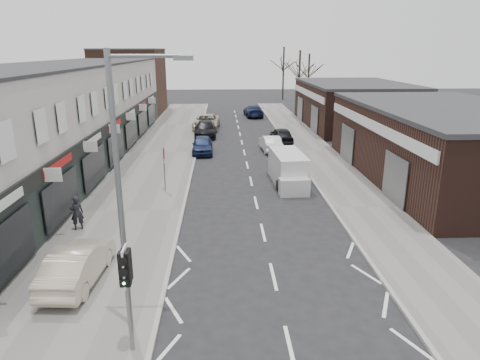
{
  "coord_description": "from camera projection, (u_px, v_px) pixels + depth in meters",
  "views": [
    {
      "loc": [
        -1.87,
        -12.08,
        8.08
      ],
      "look_at": [
        -1.07,
        5.81,
        2.6
      ],
      "focal_mm": 32.0,
      "sensor_mm": 36.0,
      "label": 1
    }
  ],
  "objects": [
    {
      "name": "white_van",
      "position": [
        288.0,
        169.0,
        26.61
      ],
      "size": [
        2.02,
        5.1,
        1.95
      ],
      "rotation": [
        0.0,
        0.0,
        0.06
      ],
      "color": "silver",
      "rests_on": "ground"
    },
    {
      "name": "parked_car_left_a",
      "position": [
        202.0,
        145.0,
        34.56
      ],
      "size": [
        1.72,
        4.1,
        1.38
      ],
      "primitive_type": "imported",
      "rotation": [
        0.0,
        0.0,
        0.02
      ],
      "color": "#152144",
      "rests_on": "ground"
    },
    {
      "name": "right_unit_near",
      "position": [
        447.0,
        145.0,
        27.23
      ],
      "size": [
        10.0,
        18.0,
        4.5
      ],
      "primitive_type": "cube",
      "color": "#341D17",
      "rests_on": "ground"
    },
    {
      "name": "pavement_left",
      "position": [
        161.0,
        153.0,
        34.69
      ],
      "size": [
        5.5,
        64.0,
        0.12
      ],
      "primitive_type": "cube",
      "color": "slate",
      "rests_on": "ground"
    },
    {
      "name": "brick_block_far",
      "position": [
        131.0,
        82.0,
        55.22
      ],
      "size": [
        8.0,
        10.0,
        8.0
      ],
      "primitive_type": "cube",
      "color": "#4C3020",
      "rests_on": "ground"
    },
    {
      "name": "tree_far_c",
      "position": [
        283.0,
        100.0,
        71.66
      ],
      "size": [
        3.6,
        3.6,
        8.5
      ],
      "primitive_type": null,
      "color": "#382D26",
      "rests_on": "ground"
    },
    {
      "name": "warning_sign",
      "position": [
        164.0,
        156.0,
        24.58
      ],
      "size": [
        0.12,
        0.8,
        2.7
      ],
      "color": "slate",
      "rests_on": "pavement_left"
    },
    {
      "name": "parked_car_right_c",
      "position": [
        253.0,
        111.0,
        53.49
      ],
      "size": [
        2.42,
        5.18,
        1.46
      ],
      "primitive_type": "imported",
      "rotation": [
        0.0,
        0.0,
        3.22
      ],
      "color": "#121B3B",
      "rests_on": "ground"
    },
    {
      "name": "parked_car_right_a",
      "position": [
        270.0,
        143.0,
        35.38
      ],
      "size": [
        1.64,
        4.01,
        1.29
      ],
      "primitive_type": "imported",
      "rotation": [
        0.0,
        0.0,
        3.21
      ],
      "color": "silver",
      "rests_on": "ground"
    },
    {
      "name": "sedan_on_pavement",
      "position": [
        78.0,
        264.0,
        15.13
      ],
      "size": [
        1.71,
        4.24,
        1.37
      ],
      "primitive_type": "imported",
      "rotation": [
        0.0,
        0.0,
        3.08
      ],
      "color": "#C2B19B",
      "rests_on": "pavement_left"
    },
    {
      "name": "traffic_light",
      "position": [
        126.0,
        276.0,
        11.16
      ],
      "size": [
        0.28,
        0.6,
        3.1
      ],
      "color": "slate",
      "rests_on": "pavement_left"
    },
    {
      "name": "tree_far_b",
      "position": [
        307.0,
        104.0,
        66.06
      ],
      "size": [
        3.6,
        3.6,
        7.5
      ],
      "primitive_type": null,
      "color": "#382D26",
      "rests_on": "ground"
    },
    {
      "name": "parked_car_left_c",
      "position": [
        206.0,
        122.0,
        44.93
      ],
      "size": [
        2.9,
        5.68,
        1.54
      ],
      "primitive_type": "imported",
      "rotation": [
        0.0,
        0.0,
        -0.06
      ],
      "color": "#B9B194",
      "rests_on": "ground"
    },
    {
      "name": "shop_terrace_left",
      "position": [
        61.0,
        115.0,
        31.0
      ],
      "size": [
        8.0,
        41.0,
        7.1
      ],
      "primitive_type": "cube",
      "color": "beige",
      "rests_on": "ground"
    },
    {
      "name": "ground",
      "position": [
        281.0,
        307.0,
        13.98
      ],
      "size": [
        160.0,
        160.0,
        0.0
      ],
      "primitive_type": "plane",
      "color": "black",
      "rests_on": "ground"
    },
    {
      "name": "right_unit_far",
      "position": [
        353.0,
        106.0,
        46.34
      ],
      "size": [
        10.0,
        16.0,
        4.5
      ],
      "primitive_type": "cube",
      "color": "#341D17",
      "rests_on": "ground"
    },
    {
      "name": "street_lamp",
      "position": [
        125.0,
        182.0,
        11.67
      ],
      "size": [
        2.23,
        0.22,
        8.0
      ],
      "color": "slate",
      "rests_on": "pavement_left"
    },
    {
      "name": "parked_car_right_b",
      "position": [
        281.0,
        136.0,
        38.11
      ],
      "size": [
        1.82,
        4.31,
        1.45
      ],
      "primitive_type": "imported",
      "rotation": [
        0.0,
        0.0,
        3.17
      ],
      "color": "black",
      "rests_on": "ground"
    },
    {
      "name": "tree_far_a",
      "position": [
        298.0,
        109.0,
        60.22
      ],
      "size": [
        3.6,
        3.6,
        8.0
      ],
      "primitive_type": null,
      "color": "#382D26",
      "rests_on": "ground"
    },
    {
      "name": "pavement_right",
      "position": [
        314.0,
        151.0,
        35.23
      ],
      "size": [
        3.5,
        64.0,
        0.12
      ],
      "primitive_type": "cube",
      "color": "slate",
      "rests_on": "ground"
    },
    {
      "name": "pedestrian",
      "position": [
        77.0,
        213.0,
        19.55
      ],
      "size": [
        0.69,
        0.59,
        1.6
      ],
      "primitive_type": "imported",
      "rotation": [
        0.0,
        0.0,
        3.56
      ],
      "color": "black",
      "rests_on": "pavement_left"
    },
    {
      "name": "parked_car_left_b",
      "position": [
        205.0,
        129.0,
        41.19
      ],
      "size": [
        2.11,
        5.0,
        1.44
      ],
      "primitive_type": "imported",
      "rotation": [
        0.0,
        0.0,
        0.02
      ],
      "color": "black",
      "rests_on": "ground"
    }
  ]
}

